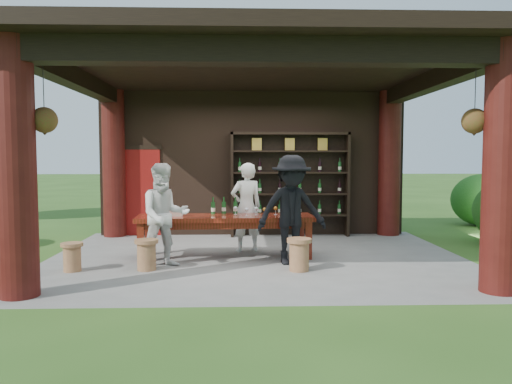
{
  "coord_description": "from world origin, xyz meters",
  "views": [
    {
      "loc": [
        -0.31,
        -8.84,
        1.8
      ],
      "look_at": [
        0.0,
        0.4,
        1.15
      ],
      "focal_mm": 35.0,
      "sensor_mm": 36.0,
      "label": 1
    }
  ],
  "objects_px": {
    "tasting_table": "(225,222)",
    "guest_woman": "(164,215)",
    "host": "(246,207)",
    "stool_far_left": "(72,256)",
    "napkin_basket": "(175,212)",
    "stool_near_right": "(299,254)",
    "wine_shelf": "(290,184)",
    "stool_near_left": "(147,254)",
    "guest_man": "(292,210)"
  },
  "relations": [
    {
      "from": "stool_far_left",
      "to": "stool_near_right",
      "type": "bearing_deg",
      "value": -1.44
    },
    {
      "from": "wine_shelf",
      "to": "guest_woman",
      "type": "relative_size",
      "value": 1.58
    },
    {
      "from": "tasting_table",
      "to": "napkin_basket",
      "type": "xyz_separation_m",
      "value": [
        -0.89,
        -0.05,
        0.19
      ]
    },
    {
      "from": "stool_near_left",
      "to": "guest_man",
      "type": "relative_size",
      "value": 0.27
    },
    {
      "from": "guest_woman",
      "to": "napkin_basket",
      "type": "bearing_deg",
      "value": 63.13
    },
    {
      "from": "tasting_table",
      "to": "guest_woman",
      "type": "xyz_separation_m",
      "value": [
        -0.97,
        -0.78,
        0.22
      ]
    },
    {
      "from": "napkin_basket",
      "to": "tasting_table",
      "type": "bearing_deg",
      "value": 3.33
    },
    {
      "from": "guest_woman",
      "to": "guest_man",
      "type": "height_order",
      "value": "guest_man"
    },
    {
      "from": "stool_far_left",
      "to": "guest_woman",
      "type": "xyz_separation_m",
      "value": [
        1.41,
        0.28,
        0.61
      ]
    },
    {
      "from": "stool_far_left",
      "to": "guest_woman",
      "type": "relative_size",
      "value": 0.27
    },
    {
      "from": "host",
      "to": "tasting_table",
      "type": "bearing_deg",
      "value": 36.72
    },
    {
      "from": "guest_woman",
      "to": "guest_man",
      "type": "distance_m",
      "value": 2.11
    },
    {
      "from": "stool_near_right",
      "to": "guest_man",
      "type": "xyz_separation_m",
      "value": [
        -0.07,
        0.53,
        0.64
      ]
    },
    {
      "from": "wine_shelf",
      "to": "stool_near_right",
      "type": "bearing_deg",
      "value": -93.3
    },
    {
      "from": "tasting_table",
      "to": "guest_man",
      "type": "height_order",
      "value": "guest_man"
    },
    {
      "from": "tasting_table",
      "to": "stool_near_right",
      "type": "height_order",
      "value": "tasting_table"
    },
    {
      "from": "stool_near_right",
      "to": "guest_man",
      "type": "relative_size",
      "value": 0.28
    },
    {
      "from": "stool_near_left",
      "to": "stool_near_right",
      "type": "distance_m",
      "value": 2.43
    },
    {
      "from": "stool_near_left",
      "to": "tasting_table",
      "type": "bearing_deg",
      "value": 39.63
    },
    {
      "from": "host",
      "to": "napkin_basket",
      "type": "bearing_deg",
      "value": 6.83
    },
    {
      "from": "guest_woman",
      "to": "napkin_basket",
      "type": "relative_size",
      "value": 6.54
    },
    {
      "from": "stool_near_left",
      "to": "stool_far_left",
      "type": "relative_size",
      "value": 1.09
    },
    {
      "from": "stool_near_right",
      "to": "host",
      "type": "relative_size",
      "value": 0.31
    },
    {
      "from": "stool_near_right",
      "to": "host",
      "type": "height_order",
      "value": "host"
    },
    {
      "from": "wine_shelf",
      "to": "guest_woman",
      "type": "bearing_deg",
      "value": -126.88
    },
    {
      "from": "stool_near_left",
      "to": "stool_near_right",
      "type": "relative_size",
      "value": 0.95
    },
    {
      "from": "stool_far_left",
      "to": "napkin_basket",
      "type": "relative_size",
      "value": 1.74
    },
    {
      "from": "guest_woman",
      "to": "stool_far_left",
      "type": "bearing_deg",
      "value": 170.96
    },
    {
      "from": "host",
      "to": "stool_near_right",
      "type": "bearing_deg",
      "value": 96.25
    },
    {
      "from": "tasting_table",
      "to": "napkin_basket",
      "type": "distance_m",
      "value": 0.91
    },
    {
      "from": "guest_man",
      "to": "host",
      "type": "bearing_deg",
      "value": 110.34
    },
    {
      "from": "guest_man",
      "to": "guest_woman",
      "type": "bearing_deg",
      "value": 172.51
    },
    {
      "from": "stool_near_right",
      "to": "wine_shelf",
      "type": "bearing_deg",
      "value": 86.7
    },
    {
      "from": "tasting_table",
      "to": "stool_near_left",
      "type": "height_order",
      "value": "tasting_table"
    },
    {
      "from": "stool_far_left",
      "to": "wine_shelf",
      "type": "bearing_deg",
      "value": 42.26
    },
    {
      "from": "tasting_table",
      "to": "stool_far_left",
      "type": "distance_m",
      "value": 2.63
    },
    {
      "from": "host",
      "to": "guest_woman",
      "type": "distance_m",
      "value": 1.91
    },
    {
      "from": "napkin_basket",
      "to": "stool_near_right",
      "type": "bearing_deg",
      "value": -27.67
    },
    {
      "from": "stool_far_left",
      "to": "napkin_basket",
      "type": "bearing_deg",
      "value": 33.78
    },
    {
      "from": "tasting_table",
      "to": "host",
      "type": "height_order",
      "value": "host"
    },
    {
      "from": "host",
      "to": "guest_woman",
      "type": "height_order",
      "value": "guest_woman"
    },
    {
      "from": "stool_near_left",
      "to": "napkin_basket",
      "type": "distance_m",
      "value": 1.16
    },
    {
      "from": "stool_near_left",
      "to": "guest_woman",
      "type": "bearing_deg",
      "value": 43.24
    },
    {
      "from": "wine_shelf",
      "to": "stool_far_left",
      "type": "distance_m",
      "value": 5.2
    },
    {
      "from": "stool_far_left",
      "to": "guest_woman",
      "type": "bearing_deg",
      "value": 11.14
    },
    {
      "from": "stool_far_left",
      "to": "guest_man",
      "type": "height_order",
      "value": "guest_man"
    },
    {
      "from": "stool_far_left",
      "to": "host",
      "type": "height_order",
      "value": "host"
    },
    {
      "from": "stool_near_right",
      "to": "guest_woman",
      "type": "distance_m",
      "value": 2.27
    },
    {
      "from": "stool_near_left",
      "to": "stool_far_left",
      "type": "xyz_separation_m",
      "value": [
        -1.16,
        -0.04,
        -0.02
      ]
    },
    {
      "from": "wine_shelf",
      "to": "napkin_basket",
      "type": "xyz_separation_m",
      "value": [
        -2.29,
        -2.44,
        -0.36
      ]
    }
  ]
}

